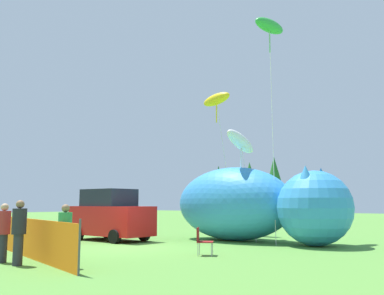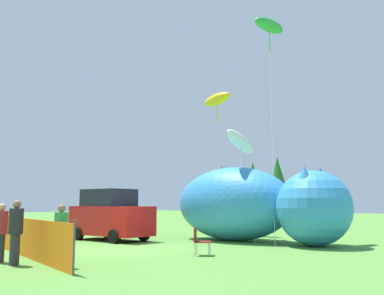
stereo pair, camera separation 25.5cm
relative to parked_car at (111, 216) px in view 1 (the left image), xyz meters
name	(u,v)px [view 1 (the left image)]	position (x,y,z in m)	size (l,w,h in m)	color
ground_plane	(124,248)	(2.86, -1.70, -1.08)	(120.00, 120.00, 0.00)	#548C38
parked_car	(111,216)	(0.00, 0.00, 0.00)	(3.97, 1.93, 2.25)	red
folding_chair	(202,239)	(6.45, -1.65, -0.58)	(0.68, 0.68, 0.87)	maroon
inflatable_cat	(252,207)	(5.18, 3.44, 0.41)	(8.19, 3.35, 3.22)	#338CD8
safety_fence	(25,237)	(2.31, -5.31, -0.50)	(8.74, 2.27, 1.28)	orange
spectator_in_red_shirt	(19,230)	(4.06, -6.48, -0.15)	(0.37, 0.37, 1.71)	#2D2D38
spectator_in_green_shirt	(4,230)	(3.20, -6.46, -0.19)	(0.35, 0.35, 1.62)	#2D2D38
spectator_in_grey_shirt	(65,233)	(5.31, -5.91, -0.20)	(0.35, 0.35, 1.60)	#2D2D38
kite_white_ghost	(241,142)	(4.42, 3.77, 3.30)	(1.75, 3.08, 5.01)	silver
kite_green_fish	(269,27)	(5.60, 4.56, 8.73)	(1.61, 2.92, 10.20)	silver
kite_yellow_hero	(216,100)	(1.35, 6.12, 6.19)	(2.02, 1.52, 7.71)	silver
horizon_tree_east	(250,183)	(-10.12, 27.83, 2.69)	(2.57, 2.57, 6.14)	brown
horizon_tree_west	(274,181)	(-7.05, 27.80, 2.91)	(2.72, 2.72, 6.49)	brown
horizon_tree_northeast	(219,186)	(-13.69, 26.94, 2.51)	(2.45, 2.45, 5.85)	brown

